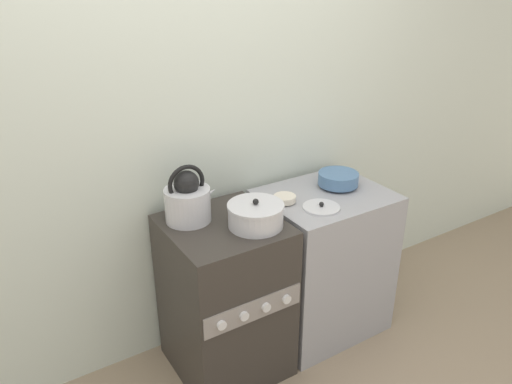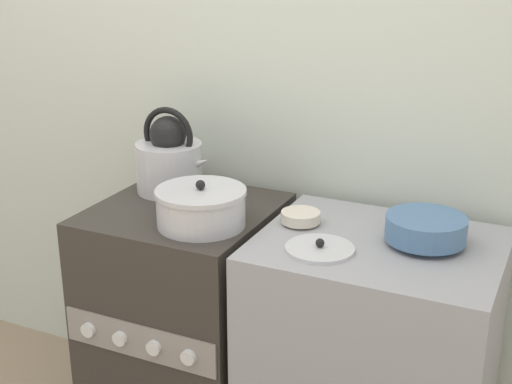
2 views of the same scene
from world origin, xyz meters
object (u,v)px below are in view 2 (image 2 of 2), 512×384
(stove, at_px, (187,328))
(small_ceramic_bowl, at_px, (301,217))
(cooking_pot, at_px, (201,207))
(enamel_bowl, at_px, (426,229))
(loose_pot_lid, at_px, (320,248))
(kettle, at_px, (170,160))

(stove, xyz_separation_m, small_ceramic_bowl, (0.38, 0.03, 0.44))
(cooking_pot, bearing_deg, enamel_bowl, 12.63)
(small_ceramic_bowl, height_order, loose_pot_lid, small_ceramic_bowl)
(kettle, relative_size, cooking_pot, 1.07)
(enamel_bowl, distance_m, loose_pot_lid, 0.29)
(loose_pot_lid, bearing_deg, stove, 166.49)
(small_ceramic_bowl, bearing_deg, cooking_pot, -153.01)
(cooking_pot, distance_m, small_ceramic_bowl, 0.29)
(cooking_pot, xyz_separation_m, small_ceramic_bowl, (0.26, 0.13, -0.03))
(stove, distance_m, enamel_bowl, 0.87)
(kettle, distance_m, loose_pot_lid, 0.66)
(enamel_bowl, height_order, small_ceramic_bowl, enamel_bowl)
(stove, relative_size, loose_pot_lid, 4.53)
(kettle, relative_size, enamel_bowl, 1.29)
(kettle, xyz_separation_m, small_ceramic_bowl, (0.49, -0.09, -0.08))
(enamel_bowl, bearing_deg, kettle, 174.68)
(kettle, height_order, enamel_bowl, kettle)
(kettle, distance_m, small_ceramic_bowl, 0.51)
(kettle, bearing_deg, enamel_bowl, -5.32)
(stove, height_order, enamel_bowl, enamel_bowl)
(stove, bearing_deg, small_ceramic_bowl, 5.12)
(enamel_bowl, bearing_deg, cooking_pot, -167.37)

